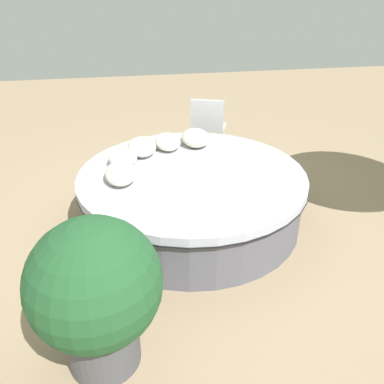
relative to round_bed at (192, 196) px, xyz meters
The scene contains 9 objects.
ground_plane 0.33m from the round_bed, ahead, with size 16.00×16.00×0.00m, color #9E8466.
round_bed is the anchor object (origin of this frame).
throw_pillow_0 0.95m from the round_bed, 166.63° to the left, with size 0.51×0.37×0.21m, color beige.
throw_pillow_1 0.91m from the round_bed, 166.71° to the right, with size 0.50×0.34×0.18m, color beige.
throw_pillow_2 0.93m from the round_bed, 140.05° to the right, with size 0.49×0.36×0.21m, color beige.
throw_pillow_3 0.95m from the round_bed, 113.40° to the right, with size 0.40×0.34×0.20m, color white.
throw_pillow_4 0.91m from the round_bed, 86.74° to the right, with size 0.56×0.35×0.17m, color beige.
patio_chair 1.99m from the round_bed, 162.32° to the left, with size 0.66×0.67×0.98m.
planter 2.19m from the round_bed, 28.76° to the right, with size 0.97×0.97×1.27m.
Camera 1 is at (4.13, -0.74, 2.70)m, focal length 37.52 mm.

